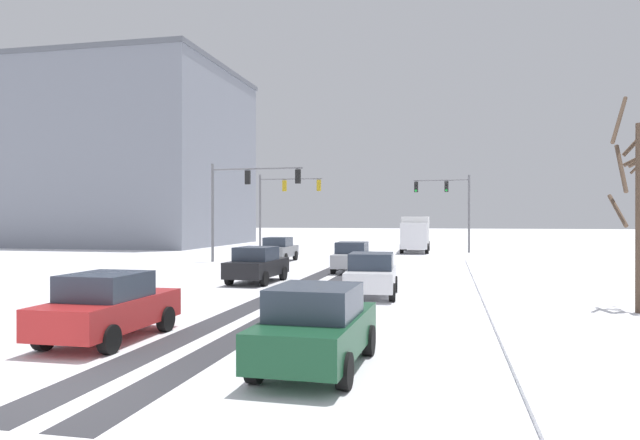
# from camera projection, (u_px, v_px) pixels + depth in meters

# --- Properties ---
(ground_plane) EXTENTS (300.00, 300.00, 0.00)m
(ground_plane) POSITION_uv_depth(u_px,v_px,m) (36.00, 393.00, 9.66)
(ground_plane) COLOR white
(wheel_track_left_lane) EXTENTS (0.89, 34.77, 0.01)m
(wheel_track_left_lane) POSITION_uv_depth(u_px,v_px,m) (297.00, 285.00, 25.02)
(wheel_track_left_lane) COLOR #38383D
(wheel_track_left_lane) RESTS_ON ground
(wheel_track_right_lane) EXTENTS (0.84, 34.77, 0.01)m
(wheel_track_right_lane) POSITION_uv_depth(u_px,v_px,m) (327.00, 286.00, 24.73)
(wheel_track_right_lane) COLOR #38383D
(wheel_track_right_lane) RESTS_ON ground
(sidewalk_kerb_right) EXTENTS (4.00, 34.77, 0.12)m
(sidewalk_kerb_right) POSITION_uv_depth(u_px,v_px,m) (536.00, 295.00, 21.43)
(sidewalk_kerb_right) COLOR white
(sidewalk_kerb_right) RESTS_ON ground
(traffic_signal_near_left) EXTENTS (6.34, 0.57, 6.50)m
(traffic_signal_near_left) POSITION_uv_depth(u_px,v_px,m) (243.00, 191.00, 37.86)
(traffic_signal_near_left) COLOR slate
(traffic_signal_near_left) RESTS_ON ground
(traffic_signal_far_left) EXTENTS (5.37, 0.38, 6.50)m
(traffic_signal_far_left) POSITION_uv_depth(u_px,v_px,m) (281.00, 197.00, 47.83)
(traffic_signal_far_left) COLOR slate
(traffic_signal_far_left) RESTS_ON ground
(traffic_signal_far_right) EXTENTS (4.71, 0.55, 6.50)m
(traffic_signal_far_right) POSITION_uv_depth(u_px,v_px,m) (450.00, 198.00, 48.89)
(traffic_signal_far_right) COLOR slate
(traffic_signal_far_right) RESTS_ON ground
(car_grey_lead) EXTENTS (1.85, 4.11, 1.62)m
(car_grey_lead) POSITION_uv_depth(u_px,v_px,m) (278.00, 249.00, 38.63)
(car_grey_lead) COLOR slate
(car_grey_lead) RESTS_ON ground
(car_silver_second) EXTENTS (1.87, 4.12, 1.62)m
(car_silver_second) POSITION_uv_depth(u_px,v_px,m) (352.00, 257.00, 31.11)
(car_silver_second) COLOR #B7BABF
(car_silver_second) RESTS_ON ground
(car_black_third) EXTENTS (1.97, 4.17, 1.62)m
(car_black_third) POSITION_uv_depth(u_px,v_px,m) (257.00, 265.00, 26.07)
(car_black_third) COLOR black
(car_black_third) RESTS_ON ground
(car_white_fourth) EXTENTS (2.01, 4.19, 1.62)m
(car_white_fourth) POSITION_uv_depth(u_px,v_px,m) (372.00, 274.00, 21.55)
(car_white_fourth) COLOR silver
(car_white_fourth) RESTS_ON ground
(car_red_fifth) EXTENTS (1.84, 4.10, 1.62)m
(car_red_fifth) POSITION_uv_depth(u_px,v_px,m) (109.00, 306.00, 13.79)
(car_red_fifth) COLOR red
(car_red_fifth) RESTS_ON ground
(car_dark_green_sixth) EXTENTS (1.93, 4.15, 1.62)m
(car_dark_green_sixth) POSITION_uv_depth(u_px,v_px,m) (317.00, 326.00, 11.24)
(car_dark_green_sixth) COLOR #194C2D
(car_dark_green_sixth) RESTS_ON ground
(box_truck_delivery) EXTENTS (2.37, 7.43, 3.02)m
(box_truck_delivery) POSITION_uv_depth(u_px,v_px,m) (415.00, 233.00, 49.23)
(box_truck_delivery) COLOR silver
(box_truck_delivery) RESTS_ON ground
(bare_tree_sidewalk_near) EXTENTS (2.09, 1.94, 6.83)m
(bare_tree_sidewalk_near) POSITION_uv_depth(u_px,v_px,m) (638.00, 202.00, 17.87)
(bare_tree_sidewalk_near) COLOR brown
(bare_tree_sidewalk_near) RESTS_ON ground
(office_building_far_left_block) EXTENTS (22.68, 20.60, 18.91)m
(office_building_far_left_block) POSITION_uv_depth(u_px,v_px,m) (129.00, 158.00, 63.31)
(office_building_far_left_block) COLOR gray
(office_building_far_left_block) RESTS_ON ground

